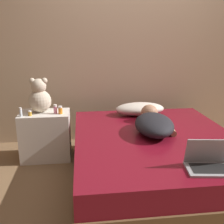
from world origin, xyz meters
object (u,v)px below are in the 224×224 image
at_px(pillow, 140,109).
at_px(bottle_pink, 55,109).
at_px(person_lying, 154,123).
at_px(laptop, 211,162).
at_px(bottle_clear, 21,112).
at_px(bottle_amber, 30,113).
at_px(teddy_bear, 40,97).
at_px(bottle_orange, 60,110).

xyz_separation_m(pillow, bottle_pink, (-0.98, -0.08, 0.05)).
relative_size(person_lying, laptop, 2.06).
height_order(pillow, laptop, laptop).
height_order(person_lying, bottle_clear, person_lying).
bearing_deg(bottle_pink, laptop, -47.09).
height_order(bottle_clear, bottle_amber, bottle_clear).
relative_size(teddy_bear, bottle_pink, 3.83).
bearing_deg(laptop, bottle_amber, 147.87).
bearing_deg(bottle_pink, bottle_clear, -167.79).
relative_size(person_lying, teddy_bear, 1.99).
distance_m(bottle_orange, bottle_pink, 0.06).
relative_size(teddy_bear, bottle_orange, 4.39).
xyz_separation_m(pillow, bottle_orange, (-0.92, -0.10, 0.05)).
xyz_separation_m(person_lying, bottle_orange, (-0.94, 0.47, 0.03)).
height_order(laptop, bottle_clear, laptop).
bearing_deg(person_lying, teddy_bear, 160.69).
height_order(pillow, bottle_clear, bottle_clear).
relative_size(person_lying, bottle_orange, 8.73).
distance_m(pillow, person_lying, 0.57).
height_order(person_lying, laptop, laptop).
relative_size(bottle_amber, bottle_pink, 0.54).
xyz_separation_m(teddy_bear, bottle_clear, (-0.19, -0.16, -0.12)).
distance_m(person_lying, laptop, 0.82).
distance_m(pillow, bottle_orange, 0.93).
bearing_deg(teddy_bear, bottle_pink, -25.56).
height_order(pillow, bottle_orange, bottle_orange).
height_order(bottle_orange, bottle_amber, bottle_orange).
xyz_separation_m(pillow, teddy_bear, (-1.16, 0.01, 0.17)).
bearing_deg(bottle_amber, bottle_pink, 11.49).
bearing_deg(person_lying, bottle_pink, 160.59).
bearing_deg(bottle_orange, bottle_pink, 157.88).
distance_m(pillow, bottle_clear, 1.35).
bearing_deg(bottle_amber, bottle_orange, 5.51).
bearing_deg(bottle_pink, bottle_amber, -168.51).
bearing_deg(pillow, laptop, -81.21).
distance_m(laptop, teddy_bear, 1.94).
bearing_deg(teddy_bear, pillow, -0.28).
height_order(pillow, person_lying, person_lying).
xyz_separation_m(laptop, bottle_pink, (-1.19, 1.28, 0.08)).
bearing_deg(bottle_pink, teddy_bear, 154.44).
height_order(teddy_bear, bottle_amber, teddy_bear).
distance_m(teddy_bear, bottle_amber, 0.22).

